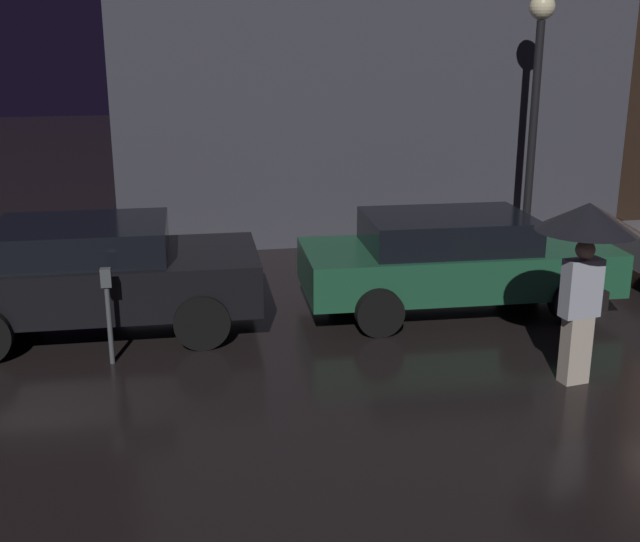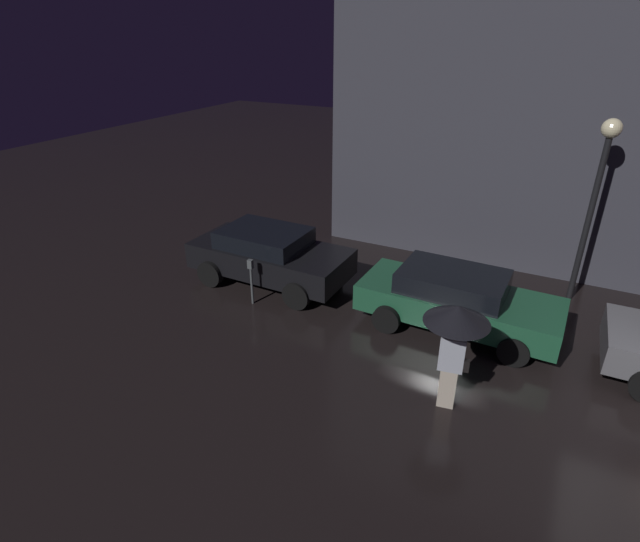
{
  "view_description": "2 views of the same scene",
  "coord_description": "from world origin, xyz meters",
  "px_view_note": "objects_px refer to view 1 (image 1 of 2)",
  "views": [
    {
      "loc": [
        -7.78,
        -8.84,
        3.77
      ],
      "look_at": [
        -6.14,
        0.02,
        1.06
      ],
      "focal_mm": 45.0,
      "sensor_mm": 36.0,
      "label": 1
    },
    {
      "loc": [
        -2.35,
        -8.48,
        6.13
      ],
      "look_at": [
        -6.75,
        0.19,
        1.31
      ],
      "focal_mm": 28.0,
      "sensor_mm": 36.0,
      "label": 2
    }
  ],
  "objects_px": {
    "parked_car_black": "(95,273)",
    "street_lamp_near": "(537,77)",
    "pedestrian_with_umbrella": "(586,239)",
    "parking_meter": "(108,305)",
    "parked_car_green": "(455,259)"
  },
  "relations": [
    {
      "from": "parked_car_black",
      "to": "street_lamp_near",
      "type": "xyz_separation_m",
      "value": [
        7.13,
        2.59,
        2.26
      ]
    },
    {
      "from": "pedestrian_with_umbrella",
      "to": "parking_meter",
      "type": "xyz_separation_m",
      "value": [
        -5.11,
        1.47,
        -0.92
      ]
    },
    {
      "from": "parking_meter",
      "to": "street_lamp_near",
      "type": "relative_size",
      "value": 0.27
    },
    {
      "from": "parked_car_black",
      "to": "pedestrian_with_umbrella",
      "type": "relative_size",
      "value": 2.04
    },
    {
      "from": "parked_car_green",
      "to": "parking_meter",
      "type": "bearing_deg",
      "value": -164.24
    },
    {
      "from": "street_lamp_near",
      "to": "pedestrian_with_umbrella",
      "type": "bearing_deg",
      "value": -108.68
    },
    {
      "from": "parked_car_green",
      "to": "parking_meter",
      "type": "distance_m",
      "value": 4.76
    },
    {
      "from": "parked_car_black",
      "to": "parked_car_green",
      "type": "distance_m",
      "value": 4.86
    },
    {
      "from": "parked_car_black",
      "to": "parking_meter",
      "type": "xyz_separation_m",
      "value": [
        0.24,
        -1.2,
        -0.04
      ]
    },
    {
      "from": "street_lamp_near",
      "to": "parked_car_black",
      "type": "bearing_deg",
      "value": -160.01
    },
    {
      "from": "parked_car_green",
      "to": "pedestrian_with_umbrella",
      "type": "relative_size",
      "value": 2.13
    },
    {
      "from": "parked_car_black",
      "to": "parking_meter",
      "type": "height_order",
      "value": "parked_car_black"
    },
    {
      "from": "parked_car_black",
      "to": "street_lamp_near",
      "type": "relative_size",
      "value": 0.96
    },
    {
      "from": "parked_car_black",
      "to": "parking_meter",
      "type": "relative_size",
      "value": 3.56
    },
    {
      "from": "parked_car_green",
      "to": "pedestrian_with_umbrella",
      "type": "height_order",
      "value": "pedestrian_with_umbrella"
    }
  ]
}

